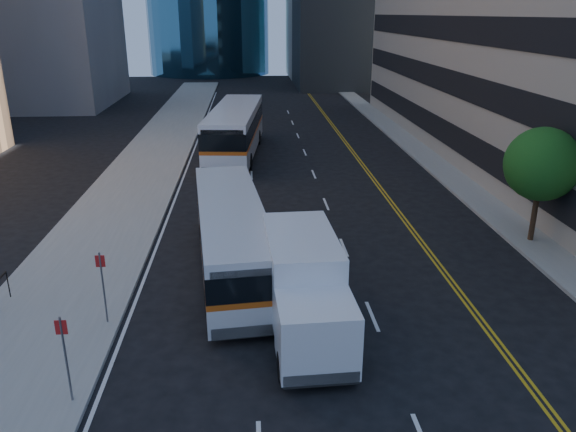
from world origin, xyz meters
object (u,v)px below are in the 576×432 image
(bus_front, at_px, (231,235))
(bus_rear, at_px, (235,129))
(street_tree, at_px, (542,164))
(box_truck, at_px, (305,287))

(bus_front, relative_size, bus_rear, 0.83)
(street_tree, xyz_separation_m, box_truck, (-10.91, -6.80, -2.02))
(bus_front, xyz_separation_m, bus_rear, (-0.21, 19.55, 0.32))
(bus_front, bearing_deg, bus_rear, 84.54)
(bus_front, bearing_deg, box_truck, -68.83)
(bus_rear, relative_size, box_truck, 2.10)
(bus_front, distance_m, box_truck, 5.35)
(street_tree, distance_m, bus_rear, 22.22)
(box_truck, bearing_deg, street_tree, 29.39)
(street_tree, distance_m, box_truck, 13.02)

